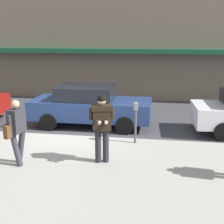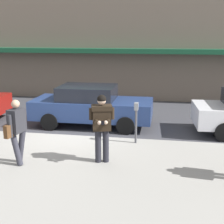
{
  "view_description": "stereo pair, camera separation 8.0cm",
  "coord_description": "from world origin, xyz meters",
  "px_view_note": "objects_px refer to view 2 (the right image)",
  "views": [
    {
      "loc": [
        3.04,
        -9.76,
        3.4
      ],
      "look_at": [
        1.81,
        -2.17,
        1.49
      ],
      "focal_mm": 50.0,
      "sensor_mm": 36.0,
      "label": 1
    },
    {
      "loc": [
        3.12,
        -9.75,
        3.4
      ],
      "look_at": [
        1.81,
        -2.17,
        1.49
      ],
      "focal_mm": 50.0,
      "sensor_mm": 36.0,
      "label": 2
    }
  ],
  "objects_px": {
    "man_texting_on_phone": "(102,121)",
    "parking_meter": "(136,117)",
    "parked_sedan_mid": "(91,105)",
    "pedestrian_with_bag": "(17,128)"
  },
  "relations": [
    {
      "from": "man_texting_on_phone",
      "to": "parking_meter",
      "type": "relative_size",
      "value": 1.42
    },
    {
      "from": "parked_sedan_mid",
      "to": "man_texting_on_phone",
      "type": "relative_size",
      "value": 2.5
    },
    {
      "from": "man_texting_on_phone",
      "to": "pedestrian_with_bag",
      "type": "bearing_deg",
      "value": -166.86
    },
    {
      "from": "man_texting_on_phone",
      "to": "pedestrian_with_bag",
      "type": "distance_m",
      "value": 2.16
    },
    {
      "from": "pedestrian_with_bag",
      "to": "man_texting_on_phone",
      "type": "bearing_deg",
      "value": 13.14
    },
    {
      "from": "parked_sedan_mid",
      "to": "pedestrian_with_bag",
      "type": "xyz_separation_m",
      "value": [
        -0.92,
        -4.21,
        0.32
      ]
    },
    {
      "from": "parked_sedan_mid",
      "to": "pedestrian_with_bag",
      "type": "height_order",
      "value": "pedestrian_with_bag"
    },
    {
      "from": "pedestrian_with_bag",
      "to": "parked_sedan_mid",
      "type": "bearing_deg",
      "value": 77.75
    },
    {
      "from": "parking_meter",
      "to": "man_texting_on_phone",
      "type": "bearing_deg",
      "value": -113.78
    },
    {
      "from": "pedestrian_with_bag",
      "to": "parking_meter",
      "type": "bearing_deg",
      "value": 37.1
    }
  ]
}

